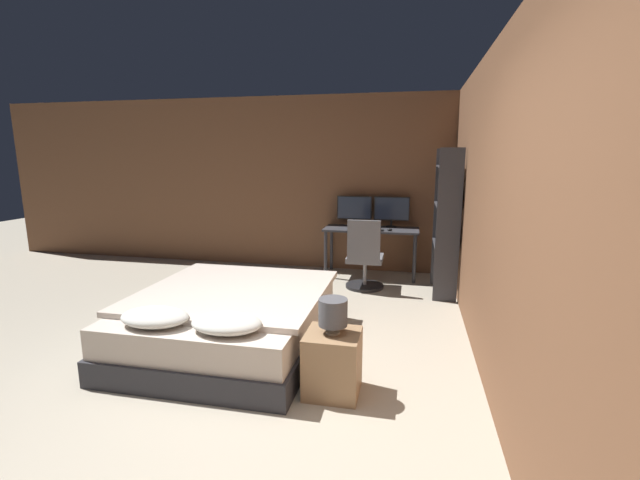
# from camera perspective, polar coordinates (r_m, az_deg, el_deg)

# --- Properties ---
(ground_plane) EXTENTS (20.00, 20.00, 0.00)m
(ground_plane) POSITION_cam_1_polar(r_m,az_deg,el_deg) (3.17, -11.44, -23.29)
(ground_plane) COLOR #B2A893
(wall_back) EXTENTS (12.00, 0.06, 2.70)m
(wall_back) POSITION_cam_1_polar(r_m,az_deg,el_deg) (6.74, 2.73, 7.44)
(wall_back) COLOR brown
(wall_back) RESTS_ON ground_plane
(wall_side_right) EXTENTS (0.06, 12.00, 2.70)m
(wall_side_right) POSITION_cam_1_polar(r_m,az_deg,el_deg) (3.96, 21.41, 4.10)
(wall_side_right) COLOR brown
(wall_side_right) RESTS_ON ground_plane
(bed) EXTENTS (1.71, 1.98, 0.60)m
(bed) POSITION_cam_1_polar(r_m,az_deg,el_deg) (4.20, -11.86, -10.28)
(bed) COLOR #2D2D33
(bed) RESTS_ON ground_plane
(nightstand) EXTENTS (0.41, 0.39, 0.48)m
(nightstand) POSITION_cam_1_polar(r_m,az_deg,el_deg) (3.37, 1.70, -16.08)
(nightstand) COLOR #997551
(nightstand) RESTS_ON ground_plane
(bedside_lamp) EXTENTS (0.22, 0.22, 0.27)m
(bedside_lamp) POSITION_cam_1_polar(r_m,az_deg,el_deg) (3.20, 1.74, -9.64)
(bedside_lamp) COLOR gray
(bedside_lamp) RESTS_ON nightstand
(desk) EXTENTS (1.39, 0.57, 0.73)m
(desk) POSITION_cam_1_polar(r_m,az_deg,el_deg) (6.41, 6.83, 0.70)
(desk) COLOR #38383D
(desk) RESTS_ON ground_plane
(monitor_left) EXTENTS (0.53, 0.16, 0.46)m
(monitor_left) POSITION_cam_1_polar(r_m,az_deg,el_deg) (6.57, 4.60, 4.17)
(monitor_left) COLOR black
(monitor_left) RESTS_ON desk
(monitor_right) EXTENTS (0.53, 0.16, 0.46)m
(monitor_right) POSITION_cam_1_polar(r_m,az_deg,el_deg) (6.52, 9.54, 4.00)
(monitor_right) COLOR black
(monitor_right) RESTS_ON desk
(keyboard) EXTENTS (0.38, 0.13, 0.02)m
(keyboard) POSITION_cam_1_polar(r_m,az_deg,el_deg) (6.21, 6.70, 1.37)
(keyboard) COLOR black
(keyboard) RESTS_ON desk
(computer_mouse) EXTENTS (0.07, 0.05, 0.04)m
(computer_mouse) POSITION_cam_1_polar(r_m,az_deg,el_deg) (6.19, 9.29, 1.36)
(computer_mouse) COLOR black
(computer_mouse) RESTS_ON desk
(office_chair) EXTENTS (0.52, 0.52, 0.97)m
(office_chair) POSITION_cam_1_polar(r_m,az_deg,el_deg) (5.81, 5.96, -2.85)
(office_chair) COLOR black
(office_chair) RESTS_ON ground_plane
(bookshelf) EXTENTS (0.29, 0.76, 1.88)m
(bookshelf) POSITION_cam_1_polar(r_m,az_deg,el_deg) (5.66, 16.56, 3.04)
(bookshelf) COLOR #333338
(bookshelf) RESTS_ON ground_plane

